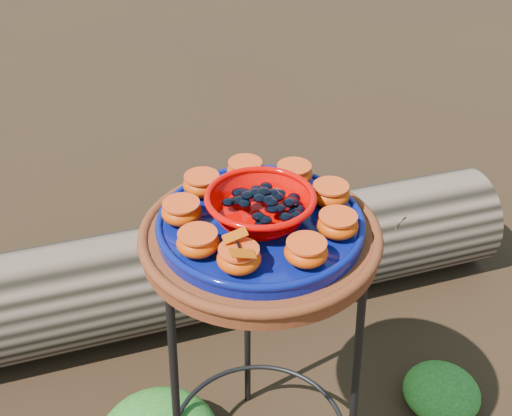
{
  "coord_description": "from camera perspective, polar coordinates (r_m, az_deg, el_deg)",
  "views": [
    {
      "loc": [
        -0.14,
        -0.92,
        1.42
      ],
      "look_at": [
        -0.01,
        0.0,
        0.79
      ],
      "focal_mm": 45.0,
      "sensor_mm": 36.0,
      "label": 1
    }
  ],
  "objects": [
    {
      "name": "plant_stand",
      "position": [
        1.42,
        0.32,
        -14.6
      ],
      "size": [
        0.44,
        0.44,
        0.7
      ],
      "primitive_type": null,
      "color": "black",
      "rests_on": "ground"
    },
    {
      "name": "terracotta_saucer",
      "position": [
        1.17,
        0.38,
        -2.71
      ],
      "size": [
        0.43,
        0.43,
        0.03
      ],
      "primitive_type": "cylinder",
      "color": "#4F2512",
      "rests_on": "plant_stand"
    },
    {
      "name": "cobalt_plate",
      "position": [
        1.15,
        0.38,
        -1.53
      ],
      "size": [
        0.37,
        0.37,
        0.02
      ],
      "primitive_type": "cylinder",
      "color": "navy",
      "rests_on": "terracotta_saucer"
    },
    {
      "name": "red_bowl",
      "position": [
        1.13,
        0.39,
        0.03
      ],
      "size": [
        0.18,
        0.18,
        0.05
      ],
      "primitive_type": null,
      "color": "#D70200",
      "rests_on": "cobalt_plate"
    },
    {
      "name": "glass_gems",
      "position": [
        1.1,
        0.4,
        1.65
      ],
      "size": [
        0.14,
        0.14,
        0.02
      ],
      "primitive_type": null,
      "color": "black",
      "rests_on": "red_bowl"
    },
    {
      "name": "orange_half_0",
      "position": [
        1.02,
        -1.52,
        -4.51
      ],
      "size": [
        0.07,
        0.07,
        0.04
      ],
      "primitive_type": "ellipsoid",
      "color": "red",
      "rests_on": "cobalt_plate"
    },
    {
      "name": "orange_half_1",
      "position": [
        1.04,
        4.48,
        -3.93
      ],
      "size": [
        0.07,
        0.07,
        0.04
      ],
      "primitive_type": "ellipsoid",
      "color": "red",
      "rests_on": "cobalt_plate"
    },
    {
      "name": "orange_half_2",
      "position": [
        1.1,
        7.26,
        -1.49
      ],
      "size": [
        0.07,
        0.07,
        0.04
      ],
      "primitive_type": "ellipsoid",
      "color": "red",
      "rests_on": "cobalt_plate"
    },
    {
      "name": "orange_half_3",
      "position": [
        1.18,
        6.63,
        1.21
      ],
      "size": [
        0.07,
        0.07,
        0.04
      ],
      "primitive_type": "ellipsoid",
      "color": "red",
      "rests_on": "cobalt_plate"
    },
    {
      "name": "orange_half_4",
      "position": [
        1.23,
        3.4,
        3.02
      ],
      "size": [
        0.07,
        0.07,
        0.04
      ],
      "primitive_type": "ellipsoid",
      "color": "red",
      "rests_on": "cobalt_plate"
    },
    {
      "name": "orange_half_5",
      "position": [
        1.24,
        -0.96,
        3.35
      ],
      "size": [
        0.07,
        0.07,
        0.04
      ],
      "primitive_type": "ellipsoid",
      "color": "red",
      "rests_on": "cobalt_plate"
    },
    {
      "name": "orange_half_6",
      "position": [
        1.2,
        -4.82,
        2.11
      ],
      "size": [
        0.07,
        0.07,
        0.04
      ],
      "primitive_type": "ellipsoid",
      "color": "red",
      "rests_on": "cobalt_plate"
    },
    {
      "name": "orange_half_7",
      "position": [
        1.13,
        -6.62,
        -0.35
      ],
      "size": [
        0.07,
        0.07,
        0.04
      ],
      "primitive_type": "ellipsoid",
      "color": "red",
      "rests_on": "cobalt_plate"
    },
    {
      "name": "orange_half_8",
      "position": [
        1.06,
        -5.17,
        -3.07
      ],
      "size": [
        0.07,
        0.07,
        0.04
      ],
      "primitive_type": "ellipsoid",
      "color": "red",
      "rests_on": "cobalt_plate"
    },
    {
      "name": "butterfly",
      "position": [
        1.0,
        -1.55,
        -3.31
      ],
      "size": [
        0.09,
        0.07,
        0.02
      ],
      "primitive_type": null,
      "rotation": [
        0.0,
        0.0,
        0.14
      ],
      "color": "#BA4304",
      "rests_on": "orange_half_0"
    },
    {
      "name": "driftwood_log",
      "position": [
        1.99,
        -1.71,
        -4.78
      ],
      "size": [
        1.75,
        0.73,
        0.32
      ],
      "primitive_type": null,
      "rotation": [
        0.0,
        0.0,
        0.17
      ],
      "color": "black",
      "rests_on": "ground"
    },
    {
      "name": "foliage_right",
      "position": [
        1.84,
        16.18,
        -15.36
      ],
      "size": [
        0.2,
        0.2,
        0.1
      ],
      "primitive_type": "ellipsoid",
      "color": "#165119",
      "rests_on": "ground"
    },
    {
      "name": "foliage_back",
      "position": [
        2.05,
        -4.53,
        -6.86
      ],
      "size": [
        0.29,
        0.29,
        0.14
      ],
      "primitive_type": "ellipsoid",
      "color": "#165119",
      "rests_on": "ground"
    }
  ]
}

